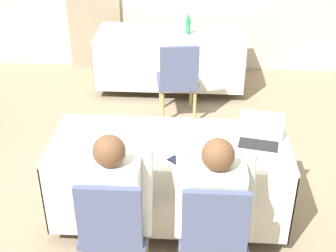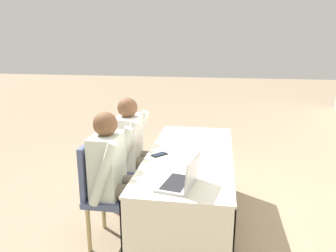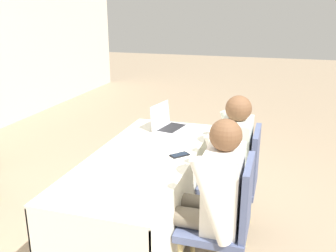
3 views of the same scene
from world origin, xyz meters
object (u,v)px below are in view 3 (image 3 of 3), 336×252
at_px(chair_near_left, 226,219).
at_px(chair_near_right, 238,177).
at_px(person_white_shirt, 226,157).
at_px(person_checkered_shirt, 211,194).
at_px(laptop, 168,124).
at_px(cell_phone, 179,155).

relative_size(chair_near_left, chair_near_right, 1.00).
relative_size(chair_near_left, person_white_shirt, 0.78).
xyz_separation_m(chair_near_left, chair_near_right, (0.64, 0.00, 0.00)).
distance_m(chair_near_left, person_checkered_shirt, 0.19).
relative_size(laptop, person_white_shirt, 0.32).
height_order(laptop, person_white_shirt, person_white_shirt).
height_order(chair_near_right, person_checkered_shirt, person_checkered_shirt).
bearing_deg(laptop, person_white_shirt, -108.91).
distance_m(cell_phone, chair_near_right, 0.54).
distance_m(chair_near_left, chair_near_right, 0.64).
bearing_deg(person_checkered_shirt, chair_near_right, 170.90).
height_order(laptop, chair_near_left, laptop).
xyz_separation_m(cell_phone, person_white_shirt, (0.25, -0.32, -0.08)).
height_order(chair_near_left, chair_near_right, same).
distance_m(chair_near_left, person_white_shirt, 0.67).
relative_size(laptop, cell_phone, 2.33).
relative_size(laptop, chair_near_right, 0.41).
relative_size(laptop, person_checkered_shirt, 0.32).
relative_size(cell_phone, person_checkered_shirt, 0.14).
height_order(chair_near_left, person_checkered_shirt, person_checkered_shirt).
height_order(chair_near_right, person_white_shirt, person_white_shirt).
bearing_deg(chair_near_left, person_white_shirt, -170.90).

